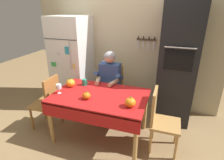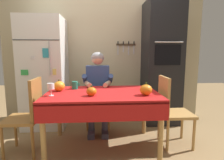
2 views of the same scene
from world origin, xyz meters
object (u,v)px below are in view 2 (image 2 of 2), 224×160
refrigerator (45,73)px  pumpkin_large (146,90)px  chair_left_side (29,113)px  wall_oven (161,63)px  chair_behind_person (98,96)px  pumpkin_small (59,86)px  seated_person (98,85)px  wine_glass (51,87)px  dining_table (102,99)px  chair_right_side (171,108)px  pumpkin_medium (91,91)px  coffee_mug (75,85)px

refrigerator → pumpkin_large: bearing=-35.9°
chair_left_side → wall_oven: bearing=26.4°
wall_oven → chair_behind_person: 1.24m
refrigerator → pumpkin_small: (0.39, -0.75, -0.10)m
seated_person → wine_glass: 0.92m
dining_table → chair_right_side: size_ratio=1.51×
chair_right_side → pumpkin_medium: (-1.03, -0.20, 0.28)m
chair_left_side → pumpkin_large: 1.45m
seated_person → pumpkin_small: seated_person is taller
wine_glass → pumpkin_small: pumpkin_small is taller
dining_table → chair_right_side: (0.90, 0.03, -0.14)m
wine_glass → refrigerator: bearing=109.2°
coffee_mug → wine_glass: (-0.22, -0.39, 0.06)m
wall_oven → chair_behind_person: bearing=-173.3°
chair_right_side → wine_glass: bearing=-173.6°
seated_person → coffee_mug: size_ratio=11.44×
wall_oven → refrigerator: bearing=-178.9°
chair_right_side → pumpkin_small: 1.49m
seated_person → pumpkin_small: 0.68m
chair_behind_person → chair_right_side: 1.23m
chair_right_side → pumpkin_small: (-1.46, 0.10, 0.29)m
wine_glass → seated_person: bearing=54.2°
pumpkin_small → wall_oven: bearing=26.0°
chair_right_side → pumpkin_large: 0.53m
pumpkin_medium → chair_left_side: bearing=171.3°
refrigerator → chair_right_side: 2.07m
wine_glass → pumpkin_small: 0.28m
pumpkin_large → pumpkin_small: pumpkin_small is taller
dining_table → wine_glass: size_ratio=9.46×
chair_behind_person → pumpkin_large: 1.16m
chair_right_side → chair_left_side: size_ratio=1.00×
wall_oven → chair_right_side: 1.05m
pumpkin_large → pumpkin_medium: bearing=179.0°
dining_table → seated_person: seated_person is taller
chair_behind_person → coffee_mug: size_ratio=8.55×
wine_glass → pumpkin_medium: wine_glass is taller
wine_glass → pumpkin_large: (1.10, -0.04, -0.04)m
chair_behind_person → chair_left_side: bearing=-135.0°
pumpkin_small → chair_behind_person: bearing=52.9°
chair_behind_person → wall_oven: bearing=6.7°
seated_person → chair_right_side: size_ratio=1.34×
wine_glass → dining_table: bearing=12.6°
dining_table → pumpkin_large: 0.56m
seated_person → chair_behind_person: bearing=90.0°
wall_oven → chair_behind_person: size_ratio=2.26×
coffee_mug → wall_oven: bearing=24.9°
chair_left_side → chair_behind_person: bearing=45.0°
dining_table → coffee_mug: bearing=144.9°
dining_table → pumpkin_medium: (-0.13, -0.16, 0.14)m
chair_behind_person → seated_person: bearing=-90.0°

